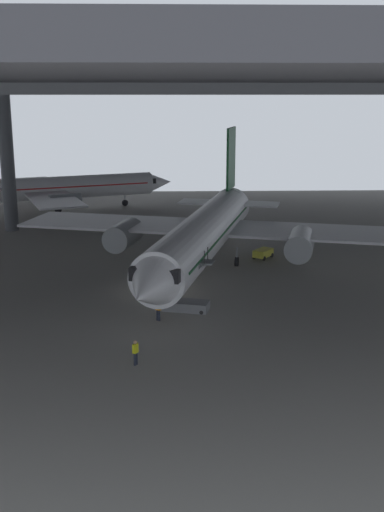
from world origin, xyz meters
The scene contains 8 objects.
ground_plane centered at (0.00, 0.00, 0.00)m, with size 110.00×110.00×0.00m, color gray.
hangar_structure centered at (-0.05, 13.76, 17.09)m, with size 121.00×99.00×17.72m.
airplane_main centered at (3.64, 5.95, 3.60)m, with size 38.56×39.14×12.28m.
boarding_stairs centered at (1.45, -4.80, 0.75)m, with size 4.58×2.49×4.83m.
crew_worker_near_nose centered at (-1.60, -14.78, 0.90)m, with size 0.38×0.48×1.58m.
crew_worker_by_stairs centered at (-0.37, -7.10, 0.91)m, with size 0.45×0.40×1.60m.
airplane_distant centered at (-13.91, 38.19, 3.15)m, with size 29.55×29.37×9.83m.
baggage_tug centered at (9.69, 10.42, 0.53)m, with size 2.28×2.48×0.90m.
Camera 1 is at (0.58, -50.28, 15.87)m, focal length 44.64 mm.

